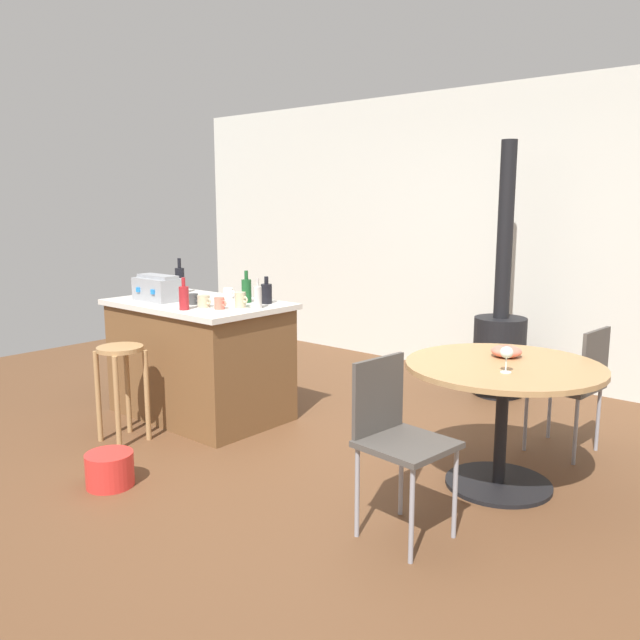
{
  "coord_description": "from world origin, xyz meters",
  "views": [
    {
      "loc": [
        2.68,
        -2.82,
        1.64
      ],
      "look_at": [
        -0.25,
        0.59,
        0.83
      ],
      "focal_mm": 36.73,
      "sensor_mm": 36.0,
      "label": 1
    }
  ],
  "objects": [
    {
      "name": "ground_plane",
      "position": [
        0.0,
        0.0,
        0.0
      ],
      "size": [
        8.8,
        8.8,
        0.0
      ],
      "primitive_type": "plane",
      "color": "brown"
    },
    {
      "name": "cup_1",
      "position": [
        -1.19,
        0.57,
        0.94
      ],
      "size": [
        0.11,
        0.08,
        0.08
      ],
      "color": "white",
      "rests_on": "kitchen_island"
    },
    {
      "name": "dining_table",
      "position": [
        1.12,
        0.6,
        0.57
      ],
      "size": [
        1.12,
        1.12,
        0.74
      ],
      "color": "black",
      "rests_on": "ground_plane"
    },
    {
      "name": "bottle_4",
      "position": [
        -1.72,
        0.51,
        1.01
      ],
      "size": [
        0.08,
        0.08,
        0.29
      ],
      "color": "black",
      "rests_on": "kitchen_island"
    },
    {
      "name": "back_wall",
      "position": [
        0.0,
        2.92,
        1.35
      ],
      "size": [
        8.0,
        0.1,
        2.7
      ],
      "primitive_type": "cube",
      "color": "beige",
      "rests_on": "ground_plane"
    },
    {
      "name": "wine_glass",
      "position": [
        1.21,
        0.43,
        0.84
      ],
      "size": [
        0.07,
        0.07,
        0.14
      ],
      "color": "silver",
      "rests_on": "dining_table"
    },
    {
      "name": "bottle_3",
      "position": [
        -1.0,
        0.0,
        0.99
      ],
      "size": [
        0.07,
        0.07,
        0.23
      ],
      "color": "maroon",
      "rests_on": "kitchen_island"
    },
    {
      "name": "serving_bowl",
      "position": [
        1.05,
        0.77,
        0.77
      ],
      "size": [
        0.18,
        0.18,
        0.07
      ],
      "primitive_type": "ellipsoid",
      "color": "#DB6651",
      "rests_on": "dining_table"
    },
    {
      "name": "cup_0",
      "position": [
        -0.83,
        0.18,
        0.94
      ],
      "size": [
        0.11,
        0.07,
        0.08
      ],
      "color": "#DB6651",
      "rests_on": "kitchen_island"
    },
    {
      "name": "bottle_1",
      "position": [
        -0.77,
        0.58,
        0.98
      ],
      "size": [
        0.08,
        0.08,
        0.2
      ],
      "color": "black",
      "rests_on": "kitchen_island"
    },
    {
      "name": "folding_chair_near",
      "position": [
        1.25,
        1.39,
        0.5
      ],
      "size": [
        0.43,
        0.43,
        0.85
      ],
      "color": "#47423D",
      "rests_on": "ground_plane"
    },
    {
      "name": "bottle_2",
      "position": [
        -0.93,
        0.52,
        0.99
      ],
      "size": [
        0.07,
        0.07,
        0.24
      ],
      "color": "#194C23",
      "rests_on": "kitchen_island"
    },
    {
      "name": "plastic_bucket",
      "position": [
        -0.61,
        -0.88,
        0.1
      ],
      "size": [
        0.28,
        0.28,
        0.2
      ],
      "primitive_type": "cylinder",
      "color": "red",
      "rests_on": "ground_plane"
    },
    {
      "name": "toolbox",
      "position": [
        -1.51,
        0.15,
        0.99
      ],
      "size": [
        0.38,
        0.23,
        0.2
      ],
      "color": "gray",
      "rests_on": "kitchen_island"
    },
    {
      "name": "bottle_0",
      "position": [
        -0.66,
        0.38,
        0.98
      ],
      "size": [
        0.06,
        0.06,
        0.22
      ],
      "color": "#B7B2AD",
      "rests_on": "kitchen_island"
    },
    {
      "name": "cup_4",
      "position": [
        -0.99,
        0.16,
        0.94
      ],
      "size": [
        0.13,
        0.09,
        0.09
      ],
      "color": "tan",
      "rests_on": "kitchen_island"
    },
    {
      "name": "wooden_stool",
      "position": [
        -1.2,
        -0.4,
        0.48
      ],
      "size": [
        0.31,
        0.31,
        0.67
      ],
      "color": "#A37A4C",
      "rests_on": "ground_plane"
    },
    {
      "name": "cup_3",
      "position": [
        -0.78,
        0.33,
        0.95
      ],
      "size": [
        0.12,
        0.08,
        0.11
      ],
      "color": "tan",
      "rests_on": "kitchen_island"
    },
    {
      "name": "kitchen_island",
      "position": [
        -1.24,
        0.31,
        0.45
      ],
      "size": [
        1.36,
        0.87,
        0.9
      ],
      "color": "brown",
      "rests_on": "ground_plane"
    },
    {
      "name": "cup_2",
      "position": [
        -1.15,
        0.2,
        0.94
      ],
      "size": [
        0.11,
        0.07,
        0.08
      ],
      "color": "#383838",
      "rests_on": "kitchen_island"
    },
    {
      "name": "wood_stove",
      "position": [
        0.29,
        2.32,
        0.52
      ],
      "size": [
        0.44,
        0.45,
        2.14
      ],
      "color": "black",
      "rests_on": "ground_plane"
    },
    {
      "name": "folding_chair_far",
      "position": [
        0.96,
        -0.25,
        0.53
      ],
      "size": [
        0.44,
        0.44,
        0.88
      ],
      "color": "#47423D",
      "rests_on": "ground_plane"
    }
  ]
}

